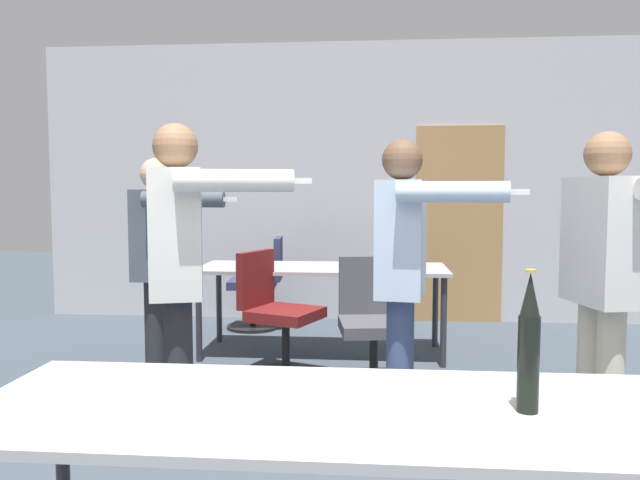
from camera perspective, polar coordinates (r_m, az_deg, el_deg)
The scene contains 12 objects.
back_wall at distance 6.66m, azimuth 3.34°, elevation 5.19°, with size 6.69×0.12×2.93m.
conference_table_near at distance 1.93m, azimuth 3.33°, elevation -16.51°, with size 2.30×0.79×0.74m.
conference_table_far at distance 5.24m, azimuth 0.23°, elevation -3.13°, with size 2.07×0.78×0.74m.
person_far_watching at distance 3.44m, azimuth 24.70°, elevation -2.08°, with size 0.85×0.62×1.67m.
person_center_tall at distance 3.31m, azimuth -12.66°, elevation -1.53°, with size 0.89×0.65×1.72m.
person_right_polo at distance 4.43m, azimuth -14.46°, elevation -1.04°, with size 0.75×0.64×1.60m.
person_left_plaid at distance 3.45m, azimuth 7.68°, elevation -1.86°, with size 0.75×0.72×1.66m.
office_chair_far_right at distance 4.42m, azimuth 4.81°, elevation -8.04°, with size 0.52×0.58×0.90m.
office_chair_side_rolled at distance 4.70m, azimuth -3.97°, elevation -7.10°, with size 0.65×0.61×0.92m.
office_chair_far_left at distance 6.28m, azimuth -5.49°, elevation -4.23°, with size 0.57×0.52×0.91m.
beer_bottle at distance 1.90m, azimuth 18.55°, elevation -9.10°, with size 0.06×0.06×0.41m.
drink_cup at distance 5.31m, azimuth -6.12°, elevation -1.87°, with size 0.09×0.09×0.09m.
Camera 1 is at (0.21, -1.50, 1.38)m, focal length 35.00 mm.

